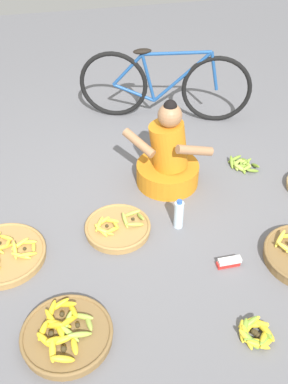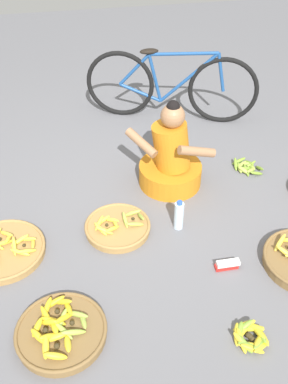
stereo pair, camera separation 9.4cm
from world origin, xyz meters
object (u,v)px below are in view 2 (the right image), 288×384
vendor_woman_front (171,159)px  loose_bananas_front_left (250,336)px  banana_basket_near_bicycle (118,227)px  packet_carton_stack (227,265)px  water_bottle (179,215)px  banana_basket_back_center (3,250)px  loose_bananas_front_center (246,167)px  banana_basket_near_vendor (61,331)px  bicycle_leaning (171,86)px

vendor_woman_front → loose_bananas_front_left: bearing=-85.5°
banana_basket_near_bicycle → packet_carton_stack: (0.68, -0.50, -0.01)m
loose_bananas_front_left → water_bottle: size_ratio=0.98×
vendor_woman_front → banana_basket_back_center: vendor_woman_front is taller
banana_basket_back_center → water_bottle: (1.28, 0.04, 0.08)m
banana_basket_near_bicycle → packet_carton_stack: 0.85m
loose_bananas_front_left → loose_bananas_front_center: loose_bananas_front_left is taller
banana_basket_near_vendor → banana_basket_back_center: 0.82m
vendor_woman_front → water_bottle: bearing=-96.4°
banana_basket_near_vendor → loose_bananas_front_left: size_ratio=2.20×
water_bottle → packet_carton_stack: (0.23, -0.45, -0.09)m
banana_basket_back_center → packet_carton_stack: bearing=-15.2°
banana_basket_back_center → loose_bananas_front_left: banana_basket_back_center is taller
loose_bananas_front_left → loose_bananas_front_center: size_ratio=0.95×
loose_bananas_front_left → packet_carton_stack: 0.56m
banana_basket_near_vendor → loose_bananas_front_left: banana_basket_near_vendor is taller
banana_basket_near_bicycle → packet_carton_stack: size_ratio=2.91×
banana_basket_near_bicycle → loose_bananas_front_center: bearing=24.3°
bicycle_leaning → banana_basket_near_vendor: size_ratio=2.97×
loose_bananas_front_center → water_bottle: bearing=-142.0°
vendor_woman_front → banana_basket_back_center: (-1.34, -0.58, -0.21)m
vendor_woman_front → bicycle_leaning: 1.09m
banana_basket_near_vendor → loose_bananas_front_left: bearing=-12.1°
banana_basket_near_vendor → banana_basket_back_center: size_ratio=0.92×
banana_basket_near_bicycle → loose_bananas_front_center: 1.34m
packet_carton_stack → loose_bananas_front_left: bearing=-95.1°
loose_bananas_front_left → banana_basket_near_bicycle: bearing=121.1°
banana_basket_near_vendor → banana_basket_near_bicycle: size_ratio=1.11×
bicycle_leaning → packet_carton_stack: size_ratio=9.60×
water_bottle → banana_basket_back_center: bearing=-178.2°
banana_basket_back_center → banana_basket_near_bicycle: bearing=6.0°
bicycle_leaning → loose_bananas_front_center: 1.14m
bicycle_leaning → loose_bananas_front_left: bicycle_leaning is taller
banana_basket_back_center → vendor_woman_front: bearing=23.3°
banana_basket_near_bicycle → banana_basket_near_vendor: bearing=-119.0°
bicycle_leaning → banana_basket_near_bicycle: bearing=-116.2°
water_bottle → vendor_woman_front: bearing=83.6°
banana_basket_back_center → banana_basket_near_vendor: bearing=-63.1°
loose_bananas_front_center → banana_basket_near_vendor: bearing=-140.7°
loose_bananas_front_center → vendor_woman_front: bearing=-175.1°
water_bottle → banana_basket_near_vendor: bearing=-139.7°
vendor_woman_front → banana_basket_near_bicycle: (-0.51, -0.49, -0.21)m
loose_bananas_front_left → packet_carton_stack: (0.05, 0.55, -0.00)m
vendor_woman_front → bicycle_leaning: vendor_woman_front is taller
banana_basket_near_vendor → packet_carton_stack: bearing=15.7°
banana_basket_back_center → banana_basket_near_bicycle: banana_basket_back_center is taller
bicycle_leaning → loose_bananas_front_left: (-0.12, -2.60, -0.33)m
loose_bananas_front_center → packet_carton_stack: bearing=-117.0°
bicycle_leaning → water_bottle: size_ratio=6.39×
banana_basket_near_vendor → water_bottle: (0.91, 0.77, 0.07)m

